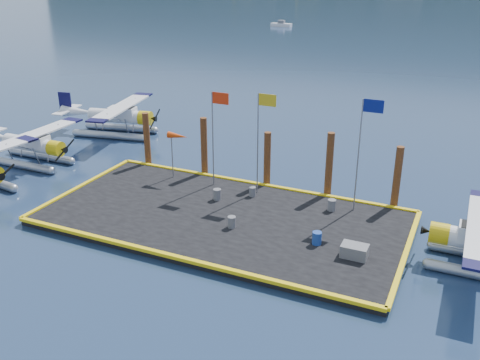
# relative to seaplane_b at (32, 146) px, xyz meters

# --- Properties ---
(ground) EXTENTS (4000.00, 4000.00, 0.00)m
(ground) POSITION_rel_seaplane_b_xyz_m (16.39, -2.58, -1.36)
(ground) COLOR #162944
(ground) RESTS_ON ground
(dock) EXTENTS (20.00, 10.00, 0.40)m
(dock) POSITION_rel_seaplane_b_xyz_m (16.39, -2.58, -1.16)
(dock) COLOR black
(dock) RESTS_ON ground
(dock_bumpers) EXTENTS (20.25, 10.25, 0.18)m
(dock_bumpers) POSITION_rel_seaplane_b_xyz_m (16.39, -2.58, -0.87)
(dock_bumpers) COLOR yellow
(dock_bumpers) RESTS_ON dock
(seaplane_b) EXTENTS (7.96, 8.76, 3.13)m
(seaplane_b) POSITION_rel_seaplane_b_xyz_m (0.00, 0.00, 0.00)
(seaplane_b) COLOR #999EA7
(seaplane_b) RESTS_ON ground
(seaplane_c) EXTENTS (8.79, 9.60, 3.39)m
(seaplane_c) POSITION_rel_seaplane_b_xyz_m (1.45, 8.23, 0.11)
(seaplane_c) COLOR #999EA7
(seaplane_c) RESTS_ON ground
(drum_0) EXTENTS (0.47, 0.47, 0.67)m
(drum_0) POSITION_rel_seaplane_b_xyz_m (15.15, -0.77, -0.63)
(drum_0) COLOR #5C5C62
(drum_0) RESTS_ON dock
(drum_1) EXTENTS (0.44, 0.44, 0.62)m
(drum_1) POSITION_rel_seaplane_b_xyz_m (17.46, -3.64, -0.65)
(drum_1) COLOR #5C5C62
(drum_1) RESTS_ON dock
(drum_2) EXTENTS (0.47, 0.47, 0.67)m
(drum_2) POSITION_rel_seaplane_b_xyz_m (22.14, -3.51, -0.63)
(drum_2) COLOR #1B3D95
(drum_2) RESTS_ON dock
(drum_4) EXTENTS (0.47, 0.47, 0.66)m
(drum_4) POSITION_rel_seaplane_b_xyz_m (21.76, 0.62, -0.64)
(drum_4) COLOR #5C5C62
(drum_4) RESTS_ON dock
(drum_5) EXTENTS (0.41, 0.41, 0.58)m
(drum_5) POSITION_rel_seaplane_b_xyz_m (16.86, 0.58, -0.67)
(drum_5) COLOR #5C5C62
(drum_5) RESTS_ON dock
(crate) EXTENTS (1.27, 0.84, 0.63)m
(crate) POSITION_rel_seaplane_b_xyz_m (24.15, -3.97, -0.65)
(crate) COLOR #5C5C62
(crate) RESTS_ON dock
(flagpole_red) EXTENTS (1.14, 0.08, 6.00)m
(flagpole_red) POSITION_rel_seaplane_b_xyz_m (14.10, 1.22, 3.03)
(flagpole_red) COLOR gray
(flagpole_red) RESTS_ON dock
(flagpole_yellow) EXTENTS (1.14, 0.08, 6.20)m
(flagpole_yellow) POSITION_rel_seaplane_b_xyz_m (17.10, 1.22, 3.15)
(flagpole_yellow) COLOR gray
(flagpole_yellow) RESTS_ON dock
(flagpole_blue) EXTENTS (1.14, 0.08, 6.50)m
(flagpole_blue) POSITION_rel_seaplane_b_xyz_m (23.09, 1.22, 3.32)
(flagpole_blue) COLOR gray
(flagpole_blue) RESTS_ON dock
(windsock) EXTENTS (1.40, 0.44, 3.12)m
(windsock) POSITION_rel_seaplane_b_xyz_m (11.37, 1.22, 1.86)
(windsock) COLOR gray
(windsock) RESTS_ON dock
(piling_0) EXTENTS (0.44, 0.44, 4.00)m
(piling_0) POSITION_rel_seaplane_b_xyz_m (7.89, 2.82, 0.64)
(piling_0) COLOR #452713
(piling_0) RESTS_ON ground
(piling_1) EXTENTS (0.44, 0.44, 4.20)m
(piling_1) POSITION_rel_seaplane_b_xyz_m (12.39, 2.82, 0.74)
(piling_1) COLOR #452713
(piling_1) RESTS_ON ground
(piling_2) EXTENTS (0.44, 0.44, 3.80)m
(piling_2) POSITION_rel_seaplane_b_xyz_m (16.89, 2.82, 0.54)
(piling_2) COLOR #452713
(piling_2) RESTS_ON ground
(piling_3) EXTENTS (0.44, 0.44, 4.30)m
(piling_3) POSITION_rel_seaplane_b_xyz_m (20.89, 2.82, 0.79)
(piling_3) COLOR #452713
(piling_3) RESTS_ON ground
(piling_4) EXTENTS (0.44, 0.44, 4.00)m
(piling_4) POSITION_rel_seaplane_b_xyz_m (24.89, 2.82, 0.64)
(piling_4) COLOR #452713
(piling_4) RESTS_ON ground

